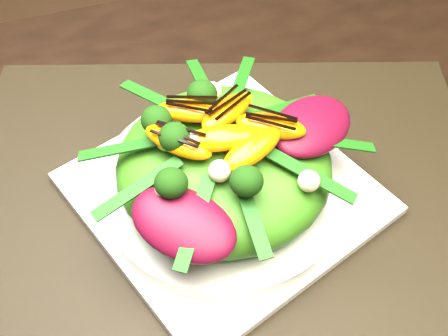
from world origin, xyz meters
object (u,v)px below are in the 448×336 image
object	(u,v)px
orange_segment	(209,126)
plate_base	(224,193)
salad_bowl	(224,184)
lettuce_mound	(224,165)
dining_table	(313,311)
placemat	(224,197)

from	to	relation	value
orange_segment	plate_base	bearing A→B (deg)	-54.13
salad_bowl	lettuce_mound	size ratio (longest dim) A/B	1.20
dining_table	lettuce_mound	world-z (taller)	dining_table
dining_table	lettuce_mound	xyz separation A→B (m)	(-0.04, 0.12, 0.07)
placemat	salad_bowl	world-z (taller)	salad_bowl
lettuce_mound	orange_segment	xyz separation A→B (m)	(-0.01, 0.01, 0.04)
dining_table	placemat	size ratio (longest dim) A/B	3.33
dining_table	salad_bowl	world-z (taller)	dining_table
lettuce_mound	orange_segment	size ratio (longest dim) A/B	3.18
plate_base	lettuce_mound	xyz separation A→B (m)	(-0.00, 0.00, 0.04)
placemat	plate_base	size ratio (longest dim) A/B	2.08
dining_table	salad_bowl	size ratio (longest dim) A/B	7.23
plate_base	orange_segment	size ratio (longest dim) A/B	3.96
dining_table	placemat	world-z (taller)	dining_table
lettuce_mound	salad_bowl	bearing A→B (deg)	-63.43
dining_table	lettuce_mound	distance (m)	0.14
orange_segment	lettuce_mound	bearing A→B (deg)	-54.13
placemat	salad_bowl	distance (m)	0.02
dining_table	salad_bowl	bearing A→B (deg)	108.00
plate_base	placemat	bearing A→B (deg)	75.96
lettuce_mound	plate_base	bearing A→B (deg)	-63.43
placemat	orange_segment	xyz separation A→B (m)	(-0.01, 0.01, 0.09)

